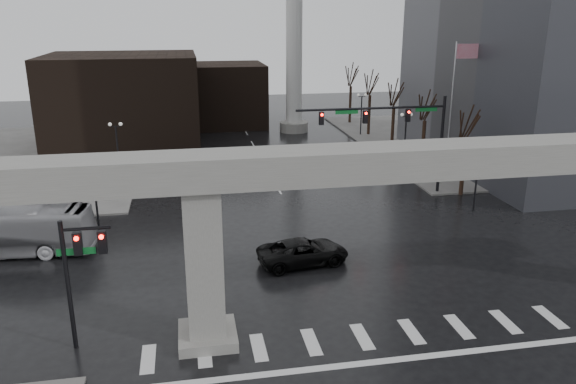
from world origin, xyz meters
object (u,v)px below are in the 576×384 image
(city_bus, at_px, (1,231))
(far_car, at_px, (271,165))
(signal_mast_arm, at_px, (398,125))
(pickup_truck, at_px, (303,252))

(city_bus, relative_size, far_car, 2.30)
(signal_mast_arm, height_order, far_car, signal_mast_arm)
(signal_mast_arm, distance_m, pickup_truck, 16.09)
(far_car, bearing_deg, city_bus, -143.72)
(signal_mast_arm, relative_size, pickup_truck, 2.25)
(pickup_truck, height_order, city_bus, city_bus)
(signal_mast_arm, bearing_deg, pickup_truck, -130.98)
(pickup_truck, bearing_deg, city_bus, 66.70)
(city_bus, height_order, far_car, city_bus)
(signal_mast_arm, distance_m, far_car, 13.22)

